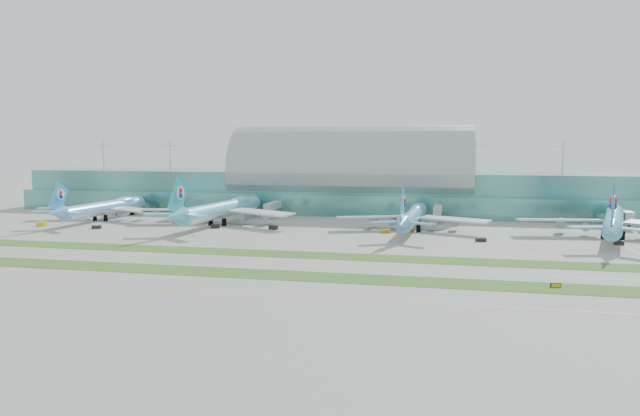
% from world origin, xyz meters
% --- Properties ---
extents(ground, '(700.00, 700.00, 0.00)m').
position_xyz_m(ground, '(0.00, 0.00, 0.00)').
color(ground, gray).
rests_on(ground, ground).
extents(terminal, '(340.00, 69.10, 36.00)m').
position_xyz_m(terminal, '(0.01, 128.79, 14.23)').
color(terminal, '#3D7A75').
rests_on(terminal, ground).
extents(grass_strip_near, '(420.00, 12.00, 0.08)m').
position_xyz_m(grass_strip_near, '(0.00, -28.00, 0.04)').
color(grass_strip_near, '#2D591E').
rests_on(grass_strip_near, ground).
extents(grass_strip_far, '(420.00, 12.00, 0.08)m').
position_xyz_m(grass_strip_far, '(0.00, 2.00, 0.04)').
color(grass_strip_far, '#2D591E').
rests_on(grass_strip_far, ground).
extents(taxiline_a, '(420.00, 0.35, 0.01)m').
position_xyz_m(taxiline_a, '(0.00, -48.00, 0.01)').
color(taxiline_a, yellow).
rests_on(taxiline_a, ground).
extents(taxiline_b, '(420.00, 0.35, 0.01)m').
position_xyz_m(taxiline_b, '(0.00, -14.00, 0.01)').
color(taxiline_b, yellow).
rests_on(taxiline_b, ground).
extents(taxiline_c, '(420.00, 0.35, 0.01)m').
position_xyz_m(taxiline_c, '(0.00, 18.00, 0.01)').
color(taxiline_c, yellow).
rests_on(taxiline_c, ground).
extents(taxiline_d, '(420.00, 0.35, 0.01)m').
position_xyz_m(taxiline_d, '(0.00, 40.00, 0.01)').
color(taxiline_d, yellow).
rests_on(taxiline_d, ground).
extents(airliner_a, '(60.86, 69.16, 19.03)m').
position_xyz_m(airliner_a, '(-101.48, 68.00, 5.87)').
color(airliner_a, '#6FB6F6').
rests_on(airliner_a, ground).
extents(airliner_b, '(69.62, 79.39, 21.84)m').
position_xyz_m(airliner_b, '(-44.81, 65.49, 6.74)').
color(airliner_b, '#61BFD6').
rests_on(airliner_b, ground).
extents(airliner_c, '(60.26, 68.42, 18.84)m').
position_xyz_m(airliner_c, '(35.34, 63.94, 5.81)').
color(airliner_c, '#60A5D3').
rests_on(airliner_c, ground).
extents(airliner_d, '(66.07, 76.19, 21.21)m').
position_xyz_m(airliner_d, '(107.81, 60.70, 6.54)').
color(airliner_d, '#6ABDEA').
rests_on(airliner_d, ground).
extents(gse_a, '(3.96, 2.35, 1.71)m').
position_xyz_m(gse_a, '(-115.88, 43.59, 0.86)').
color(gse_a, yellow).
rests_on(gse_a, ground).
extents(gse_b, '(4.04, 2.88, 1.35)m').
position_xyz_m(gse_b, '(-89.04, 41.21, 0.68)').
color(gse_b, black).
rests_on(gse_b, ground).
extents(gse_c, '(3.97, 2.67, 1.65)m').
position_xyz_m(gse_c, '(-43.07, 53.35, 0.82)').
color(gse_c, black).
rests_on(gse_c, ground).
extents(gse_d, '(3.73, 2.22, 1.64)m').
position_xyz_m(gse_d, '(-18.98, 54.68, 0.82)').
color(gse_d, black).
rests_on(gse_d, ground).
extents(gse_e, '(3.79, 2.54, 1.31)m').
position_xyz_m(gse_e, '(25.80, 55.01, 0.65)').
color(gse_e, '#BF7A0B').
rests_on(gse_e, ground).
extents(gse_f, '(3.88, 2.71, 1.34)m').
position_xyz_m(gse_f, '(60.74, 41.13, 0.67)').
color(gse_f, black).
rests_on(gse_f, ground).
extents(gse_g, '(3.43, 1.97, 1.48)m').
position_xyz_m(gse_g, '(106.03, 43.93, 0.74)').
color(gse_g, black).
rests_on(gse_g, ground).
extents(taxiway_sign_east, '(2.57, 0.84, 1.09)m').
position_xyz_m(taxiway_sign_east, '(76.06, -26.75, 0.54)').
color(taxiway_sign_east, black).
rests_on(taxiway_sign_east, ground).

